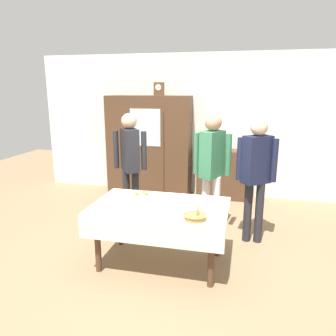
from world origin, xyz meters
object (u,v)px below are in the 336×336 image
(spoon_near_left, at_px, (145,203))
(person_behind_table_right, at_px, (256,168))
(wall_cabinet, at_px, (149,146))
(book_stack, at_px, (226,148))
(mantel_clock, at_px, (159,89))
(pastry_plate, at_px, (142,194))
(dining_table, at_px, (159,215))
(tea_cup_near_right, at_px, (121,204))
(person_by_cabinet, at_px, (130,158))
(tea_cup_mid_left, at_px, (179,197))
(tea_cup_far_left, at_px, (166,204))
(spoon_center, at_px, (124,200))
(person_beside_shelf, at_px, (212,162))
(tea_cup_front_edge, at_px, (164,215))
(bread_basket, at_px, (195,216))
(bookshelf_low, at_px, (224,174))

(spoon_near_left, relative_size, person_behind_table_right, 0.07)
(wall_cabinet, xyz_separation_m, book_stack, (1.47, 0.05, 0.02))
(mantel_clock, relative_size, pastry_plate, 0.86)
(dining_table, xyz_separation_m, tea_cup_near_right, (-0.43, -0.10, 0.13))
(person_by_cabinet, bearing_deg, tea_cup_mid_left, -41.18)
(dining_table, xyz_separation_m, tea_cup_far_left, (0.08, 0.01, 0.13))
(tea_cup_mid_left, distance_m, person_by_cabinet, 1.25)
(mantel_clock, bearing_deg, spoon_center, -84.92)
(wall_cabinet, relative_size, book_stack, 9.94)
(spoon_center, distance_m, person_beside_shelf, 1.36)
(spoon_center, bearing_deg, pastry_plate, 56.14)
(tea_cup_far_left, bearing_deg, spoon_center, 171.68)
(wall_cabinet, height_order, tea_cup_near_right, wall_cabinet)
(tea_cup_front_edge, xyz_separation_m, person_behind_table_right, (0.95, 1.20, 0.27))
(tea_cup_near_right, bearing_deg, wall_cabinet, 99.96)
(wall_cabinet, distance_m, spoon_near_left, 2.64)
(spoon_near_left, bearing_deg, bread_basket, -28.09)
(tea_cup_far_left, distance_m, person_beside_shelf, 1.11)
(wall_cabinet, distance_m, bread_basket, 3.19)
(bookshelf_low, relative_size, person_behind_table_right, 0.60)
(wall_cabinet, height_order, person_beside_shelf, wall_cabinet)
(book_stack, xyz_separation_m, tea_cup_front_edge, (-0.44, -2.94, -0.21))
(bookshelf_low, bearing_deg, tea_cup_mid_left, -99.63)
(person_by_cabinet, bearing_deg, bread_basket, -48.82)
(tea_cup_far_left, xyz_separation_m, person_behind_table_right, (1.00, 0.88, 0.27))
(tea_cup_mid_left, xyz_separation_m, pastry_plate, (-0.49, 0.03, -0.01))
(tea_cup_far_left, relative_size, person_behind_table_right, 0.08)
(mantel_clock, height_order, person_beside_shelf, mantel_clock)
(book_stack, bearing_deg, dining_table, -102.19)
(person_by_cabinet, bearing_deg, tea_cup_front_edge, -57.84)
(mantel_clock, distance_m, tea_cup_far_left, 2.98)
(bread_basket, bearing_deg, mantel_clock, 111.85)
(mantel_clock, height_order, pastry_plate, mantel_clock)
(tea_cup_mid_left, distance_m, spoon_near_left, 0.43)
(mantel_clock, bearing_deg, wall_cabinet, 179.82)
(bookshelf_low, xyz_separation_m, person_beside_shelf, (-0.08, -1.63, 0.59))
(dining_table, xyz_separation_m, person_by_cabinet, (-0.74, 1.09, 0.41))
(tea_cup_front_edge, height_order, spoon_center, tea_cup_front_edge)
(dining_table, bearing_deg, person_beside_shelf, 64.07)
(wall_cabinet, relative_size, person_by_cabinet, 1.12)
(spoon_center, bearing_deg, tea_cup_near_right, -77.77)
(tea_cup_far_left, bearing_deg, tea_cup_front_edge, -81.04)
(spoon_center, bearing_deg, person_behind_table_right, 27.16)
(mantel_clock, relative_size, spoon_center, 2.02)
(tea_cup_near_right, height_order, person_beside_shelf, person_beside_shelf)
(wall_cabinet, height_order, bookshelf_low, wall_cabinet)
(mantel_clock, height_order, tea_cup_near_right, mantel_clock)
(bread_basket, bearing_deg, tea_cup_near_right, 167.88)
(tea_cup_mid_left, relative_size, person_beside_shelf, 0.08)
(tea_cup_front_edge, relative_size, spoon_near_left, 1.09)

